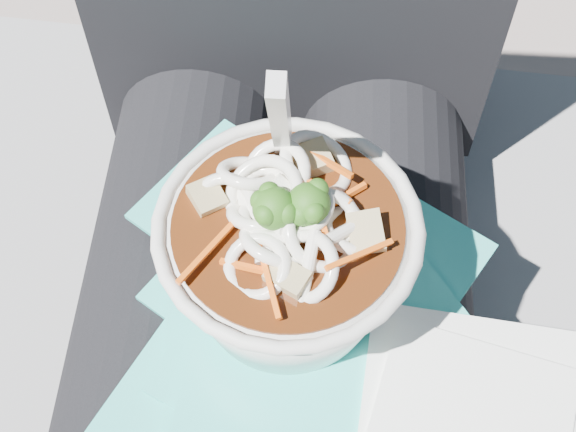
# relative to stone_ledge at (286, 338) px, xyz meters

# --- Properties ---
(stone_ledge) EXTENTS (1.04, 0.58, 0.46)m
(stone_ledge) POSITION_rel_stone_ledge_xyz_m (0.00, 0.00, 0.00)
(stone_ledge) COLOR slate
(stone_ledge) RESTS_ON ground
(lap) EXTENTS (0.32, 0.48, 0.15)m
(lap) POSITION_rel_stone_ledge_xyz_m (0.00, -0.15, 0.31)
(lap) COLOR black
(lap) RESTS_ON stone_ledge
(person_body) EXTENTS (0.34, 0.94, 1.01)m
(person_body) POSITION_rel_stone_ledge_xyz_m (0.00, -0.06, 0.33)
(person_body) COLOR black
(person_body) RESTS_ON ground
(plastic_bag) EXTENTS (0.31, 0.38, 0.02)m
(plastic_bag) POSITION_rel_stone_ledge_xyz_m (0.02, -0.18, 0.39)
(plastic_bag) COLOR #2DBFB4
(plastic_bag) RESTS_ON lap
(napkins) EXTENTS (0.16, 0.16, 0.01)m
(napkins) POSITION_rel_stone_ledge_xyz_m (0.13, -0.22, 0.40)
(napkins) COLOR white
(napkins) RESTS_ON plastic_bag
(udon_bowl) EXTENTS (0.19, 0.19, 0.21)m
(udon_bowl) POSITION_rel_stone_ledge_xyz_m (0.01, -0.14, 0.45)
(udon_bowl) COLOR white
(udon_bowl) RESTS_ON plastic_bag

